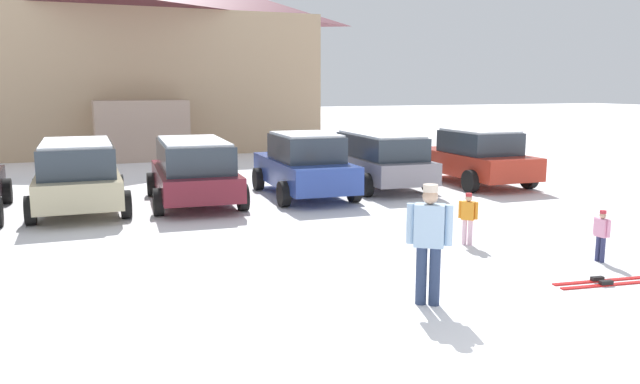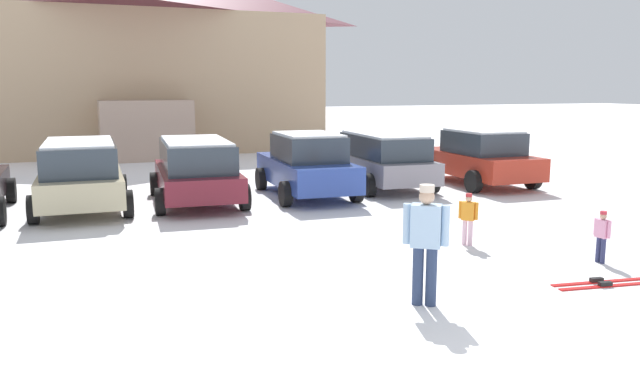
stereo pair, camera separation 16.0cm
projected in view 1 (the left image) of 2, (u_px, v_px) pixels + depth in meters
The scene contains 11 objects.
ground at pixel (628, 377), 6.43m from camera, with size 160.00×160.00×0.00m, color white.
ski_lodge at pixel (124, 52), 29.56m from camera, with size 17.05×11.74×9.01m.
parked_beige_suv at pixel (78, 173), 14.84m from camera, with size 2.24×4.36×1.67m.
parked_maroon_van at pixel (194, 169), 15.82m from camera, with size 2.40×4.57×1.63m.
parked_blue_hatchback at pixel (304, 165), 16.82m from camera, with size 2.25×4.40×1.72m.
parked_grey_wagon at pixel (380, 158), 18.25m from camera, with size 2.31×4.43×1.61m.
parked_red_sedan at pixel (476, 157), 18.88m from camera, with size 2.31×4.31×1.67m.
skier_adult_in_blue_parka at pixel (429, 238), 8.40m from camera, with size 0.53×0.43×1.67m.
skier_child_in_pink_snowsuit at pixel (602, 233), 10.55m from camera, with size 0.15×0.33×0.89m.
skier_child_in_orange_jacket at pixel (468, 216), 11.68m from camera, with size 0.27×0.29×0.99m.
pair_of_skis at pixel (604, 282), 9.45m from camera, with size 1.64×0.51×0.08m.
Camera 1 is at (-5.18, -4.41, 2.96)m, focal length 35.00 mm.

